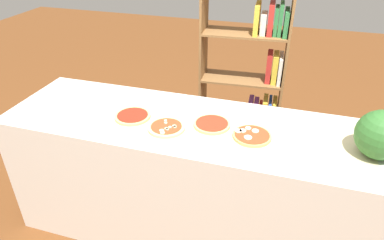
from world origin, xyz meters
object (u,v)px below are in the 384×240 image
(pizza_plain_0, at_px, (133,116))
(watermelon, at_px, (381,135))
(pizza_mozzarella_3, at_px, (252,136))
(bookshelf, at_px, (253,83))
(pizza_mushroom_1, at_px, (166,127))
(pizza_plain_2, at_px, (212,124))

(pizza_plain_0, bearing_deg, watermelon, 0.36)
(pizza_mozzarella_3, relative_size, bookshelf, 0.14)
(pizza_mushroom_1, bearing_deg, pizza_mozzarella_3, 6.61)
(pizza_plain_2, relative_size, pizza_mozzarella_3, 1.01)
(watermelon, bearing_deg, pizza_mozzarella_3, -178.63)
(pizza_mushroom_1, xyz_separation_m, pizza_mozzarella_3, (0.52, 0.06, 0.00))
(pizza_plain_0, relative_size, pizza_mozzarella_3, 1.02)
(pizza_plain_2, bearing_deg, watermelon, -2.78)
(pizza_plain_0, xyz_separation_m, bookshelf, (0.64, 1.10, -0.16))
(pizza_mozzarella_3, xyz_separation_m, bookshelf, (-0.14, 1.10, -0.16))
(pizza_mushroom_1, xyz_separation_m, pizza_plain_2, (0.26, 0.12, -0.00))
(pizza_plain_2, bearing_deg, pizza_plain_0, -174.01)
(pizza_plain_2, xyz_separation_m, watermelon, (0.94, -0.05, 0.13))
(pizza_plain_0, distance_m, pizza_plain_2, 0.53)
(pizza_plain_0, distance_m, watermelon, 1.47)
(pizza_plain_0, xyz_separation_m, pizza_mozzarella_3, (0.79, -0.01, 0.00))
(watermelon, bearing_deg, pizza_plain_0, -179.64)
(watermelon, bearing_deg, bookshelf, 127.17)
(bookshelf, bearing_deg, pizza_mozzarella_3, -82.70)
(pizza_mozzarella_3, xyz_separation_m, watermelon, (0.68, 0.02, 0.12))
(pizza_mushroom_1, height_order, pizza_plain_2, pizza_mushroom_1)
(pizza_plain_0, xyz_separation_m, watermelon, (1.47, 0.01, 0.13))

